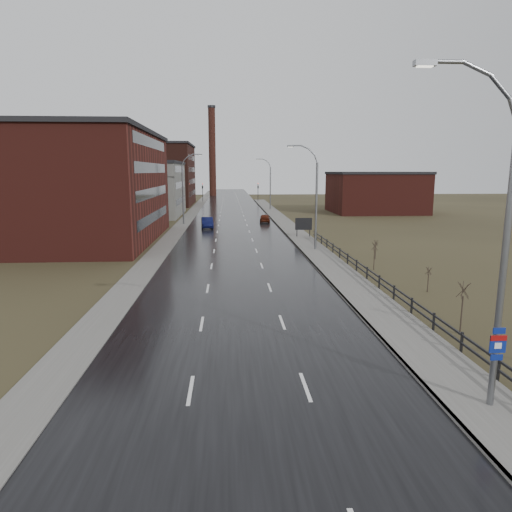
{
  "coord_description": "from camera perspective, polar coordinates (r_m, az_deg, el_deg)",
  "views": [
    {
      "loc": [
        -0.73,
        -12.92,
        8.6
      ],
      "look_at": [
        1.11,
        17.1,
        3.0
      ],
      "focal_mm": 32.0,
      "sensor_mm": 36.0,
      "label": 1
    }
  ],
  "objects": [
    {
      "name": "car_far",
      "position": [
        77.62,
        1.12,
        4.73
      ],
      "size": [
        2.07,
        4.41,
        1.46
      ],
      "primitive_type": "imported",
      "rotation": [
        0.0,
        0.0,
        3.06
      ],
      "color": "#4D1A0C",
      "rests_on": "ground"
    },
    {
      "name": "streetlight_right_mid",
      "position": [
        49.86,
        7.23,
        7.29
      ],
      "size": [
        3.36,
        0.28,
        11.35
      ],
      "color": "slate",
      "rests_on": "ground"
    },
    {
      "name": "traffic_light_left",
      "position": [
        133.17,
        -6.72,
        8.76
      ],
      "size": [
        0.58,
        2.73,
        5.3
      ],
      "color": "black",
      "rests_on": "ground"
    },
    {
      "name": "ground",
      "position": [
        15.54,
        -0.24,
        -23.07
      ],
      "size": [
        320.0,
        320.0,
        0.0
      ],
      "primitive_type": "plane",
      "color": "#2D2819",
      "rests_on": "ground"
    },
    {
      "name": "streetlight_left",
      "position": [
        75.29,
        -8.91,
        8.32
      ],
      "size": [
        3.36,
        0.28,
        11.35
      ],
      "color": "slate",
      "rests_on": "ground"
    },
    {
      "name": "warehouse_mid",
      "position": [
        92.6,
        -14.4,
        8.16
      ],
      "size": [
        16.32,
        20.4,
        10.5
      ],
      "color": "slate",
      "rests_on": "ground"
    },
    {
      "name": "sidewalk_right",
      "position": [
        49.55,
        7.4,
        0.57
      ],
      "size": [
        3.2,
        180.0,
        0.18
      ],
      "primitive_type": "cube",
      "color": "#595651",
      "rests_on": "ground"
    },
    {
      "name": "traffic_light_right",
      "position": [
        133.26,
        0.25,
        8.83
      ],
      "size": [
        0.58,
        2.73,
        5.3
      ],
      "color": "black",
      "rests_on": "ground"
    },
    {
      "name": "car_near",
      "position": [
        70.46,
        -6.12,
        4.14
      ],
      "size": [
        2.14,
        5.03,
        1.61
      ],
      "primitive_type": "imported",
      "rotation": [
        0.0,
        0.0,
        0.09
      ],
      "color": "#0B0F39",
      "rests_on": "ground"
    },
    {
      "name": "sidewalk_left",
      "position": [
        73.79,
        -9.31,
        3.77
      ],
      "size": [
        2.4,
        260.0,
        0.12
      ],
      "primitive_type": "cube",
      "color": "#595651",
      "rests_on": "ground"
    },
    {
      "name": "billboard",
      "position": [
        59.96,
        5.97,
        3.94
      ],
      "size": [
        2.21,
        0.17,
        2.62
      ],
      "color": "black",
      "rests_on": "ground"
    },
    {
      "name": "warehouse_far",
      "position": [
        122.95,
        -14.15,
        9.85
      ],
      "size": [
        26.52,
        24.48,
        15.5
      ],
      "color": "#331611",
      "rests_on": "ground"
    },
    {
      "name": "shrub_c",
      "position": [
        26.67,
        24.37,
        -5.81
      ],
      "size": [
        0.67,
        0.71,
        2.86
      ],
      "color": "#382D23",
      "rests_on": "ground"
    },
    {
      "name": "streetlight_right_far",
      "position": [
        103.37,
        1.64,
        9.02
      ],
      "size": [
        3.36,
        0.28,
        11.35
      ],
      "color": "slate",
      "rests_on": "ground"
    },
    {
      "name": "shrub_f",
      "position": [
        46.71,
        14.72,
        0.85
      ],
      "size": [
        0.46,
        0.48,
        1.91
      ],
      "color": "#382D23",
      "rests_on": "ground"
    },
    {
      "name": "smokestack",
      "position": [
        163.15,
        -5.5,
        12.93
      ],
      "size": [
        2.7,
        2.7,
        30.7
      ],
      "color": "#331611",
      "rests_on": "ground"
    },
    {
      "name": "road",
      "position": [
        73.42,
        -2.92,
        3.84
      ],
      "size": [
        14.0,
        300.0,
        0.06
      ],
      "primitive_type": "cube",
      "color": "black",
      "rests_on": "ground"
    },
    {
      "name": "warehouse_near",
      "position": [
        61.38,
        -23.02,
        8.01
      ],
      "size": [
        22.44,
        28.56,
        13.5
      ],
      "color": "#471914",
      "rests_on": "ground"
    },
    {
      "name": "shrub_d",
      "position": [
        35.1,
        20.73,
        -2.69
      ],
      "size": [
        0.44,
        0.47,
        1.84
      ],
      "color": "#382D23",
      "rests_on": "ground"
    },
    {
      "name": "guardrail",
      "position": [
        34.05,
        15.53,
        -3.24
      ],
      "size": [
        0.1,
        53.05,
        1.1
      ],
      "color": "black",
      "rests_on": "ground"
    },
    {
      "name": "shrub_e",
      "position": [
        41.5,
        14.58,
        0.1
      ],
      "size": [
        0.59,
        0.62,
        2.48
      ],
      "color": "#382D23",
      "rests_on": "ground"
    },
    {
      "name": "building_right",
      "position": [
        99.96,
        14.72,
        7.72
      ],
      "size": [
        18.36,
        16.32,
        8.5
      ],
      "color": "#471914",
      "rests_on": "ground"
    },
    {
      "name": "streetlight_main",
      "position": [
        17.71,
        27.87,
        1.07
      ],
      "size": [
        3.91,
        0.29,
        12.11
      ],
      "color": "slate",
      "rests_on": "ground"
    },
    {
      "name": "curb_right",
      "position": [
        49.29,
        5.66,
        0.56
      ],
      "size": [
        0.16,
        180.0,
        0.18
      ],
      "primitive_type": "cube",
      "color": "slate",
      "rests_on": "ground"
    }
  ]
}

